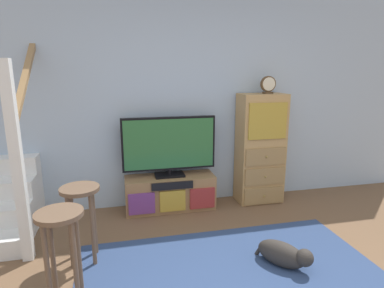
# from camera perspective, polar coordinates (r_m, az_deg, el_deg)

# --- Properties ---
(back_wall) EXTENTS (6.40, 0.12, 2.70)m
(back_wall) POSITION_cam_1_polar(r_m,az_deg,el_deg) (4.09, -0.54, 8.09)
(back_wall) COLOR #A8BCD1
(back_wall) RESTS_ON ground_plane
(area_rug) EXTENTS (2.60, 1.80, 0.01)m
(area_rug) POSITION_cam_1_polar(r_m,az_deg,el_deg) (2.85, 8.21, -23.70)
(area_rug) COLOR navy
(area_rug) RESTS_ON ground_plane
(media_console) EXTENTS (1.10, 0.38, 0.43)m
(media_console) POSITION_cam_1_polar(r_m,az_deg,el_deg) (4.04, -3.90, -8.63)
(media_console) COLOR #997047
(media_console) RESTS_ON ground_plane
(television) EXTENTS (1.14, 0.22, 0.74)m
(television) POSITION_cam_1_polar(r_m,az_deg,el_deg) (3.88, -4.09, -0.19)
(television) COLOR black
(television) RESTS_ON media_console
(side_cabinet) EXTENTS (0.58, 0.38, 1.42)m
(side_cabinet) POSITION_cam_1_polar(r_m,az_deg,el_deg) (4.23, 12.06, -0.87)
(side_cabinet) COLOR tan
(side_cabinet) RESTS_ON ground_plane
(desk_clock) EXTENTS (0.19, 0.08, 0.21)m
(desk_clock) POSITION_cam_1_polar(r_m,az_deg,el_deg) (4.13, 13.39, 10.20)
(desk_clock) COLOR #4C3823
(desk_clock) RESTS_ON side_cabinet
(bar_stool_near) EXTENTS (0.34, 0.34, 0.73)m
(bar_stool_near) POSITION_cam_1_polar(r_m,az_deg,el_deg) (2.59, -22.26, -14.89)
(bar_stool_near) COLOR brown
(bar_stool_near) RESTS_ON ground_plane
(bar_stool_far) EXTENTS (0.34, 0.34, 0.71)m
(bar_stool_far) POSITION_cam_1_polar(r_m,az_deg,el_deg) (3.04, -19.15, -10.49)
(bar_stool_far) COLOR brown
(bar_stool_far) RESTS_ON ground_plane
(dog) EXTENTS (0.43, 0.48, 0.23)m
(dog) POSITION_cam_1_polar(r_m,az_deg,el_deg) (3.10, 16.08, -18.34)
(dog) COLOR #332D28
(dog) RESTS_ON ground_plane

